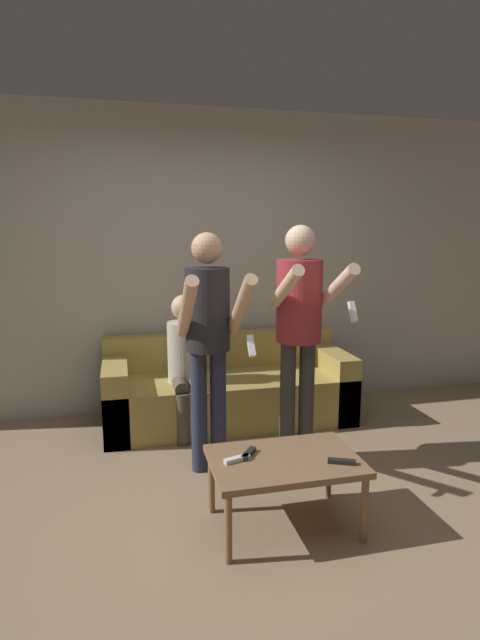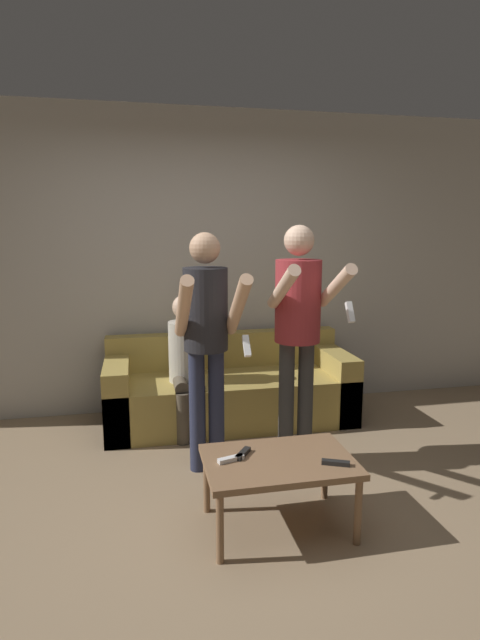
{
  "view_description": "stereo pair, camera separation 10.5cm",
  "coord_description": "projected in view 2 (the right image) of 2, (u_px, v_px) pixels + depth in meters",
  "views": [
    {
      "loc": [
        -0.66,
        -2.53,
        1.66
      ],
      "look_at": [
        0.21,
        1.1,
        0.97
      ],
      "focal_mm": 28.0,
      "sensor_mm": 36.0,
      "label": 1
    },
    {
      "loc": [
        -0.56,
        -2.55,
        1.66
      ],
      "look_at": [
        0.21,
        1.1,
        0.97
      ],
      "focal_mm": 28.0,
      "sensor_mm": 36.0,
      "label": 2
    }
  ],
  "objects": [
    {
      "name": "ground_plane",
      "position": [
        244.0,
        522.0,
        2.87
      ],
      "size": [
        14.0,
        14.0,
        0.0
      ],
      "primitive_type": "plane",
      "color": "#937A5B"
    },
    {
      "name": "wall_back",
      "position": [
        198.0,
        263.0,
        4.54
      ],
      "size": [
        6.4,
        0.06,
        2.7
      ],
      "color": "#B7B2A8",
      "rests_on": "ground_plane"
    },
    {
      "name": "couch",
      "position": [
        229.0,
        391.0,
        4.36
      ],
      "size": [
        2.1,
        0.8,
        0.73
      ],
      "color": "#AD9347",
      "rests_on": "ground_plane"
    },
    {
      "name": "person_standing_left",
      "position": [
        206.0,
        329.0,
        3.3
      ],
      "size": [
        0.42,
        0.7,
        1.64
      ],
      "color": "#282D47",
      "rests_on": "ground_plane"
    },
    {
      "name": "person_standing_right",
      "position": [
        298.0,
        318.0,
        3.43
      ],
      "size": [
        0.44,
        0.66,
        1.69
      ],
      "color": "#383838",
      "rests_on": "ground_plane"
    },
    {
      "name": "person_seated",
      "position": [
        187.0,
        359.0,
        4.06
      ],
      "size": [
        0.28,
        0.52,
        1.13
      ],
      "color": "brown",
      "rests_on": "ground_plane"
    },
    {
      "name": "coffee_table",
      "position": [
        279.0,
        466.0,
        2.75
      ],
      "size": [
        0.82,
        0.55,
        0.41
      ],
      "color": "#846042",
      "rests_on": "ground_plane"
    },
    {
      "name": "remote_near",
      "position": [
        336.0,
        463.0,
        2.67
      ],
      "size": [
        0.15,
        0.09,
        0.02
      ],
      "color": "black",
      "rests_on": "coffee_table"
    },
    {
      "name": "remote_mid",
      "position": [
        231.0,
        459.0,
        2.71
      ],
      "size": [
        0.15,
        0.08,
        0.02
      ],
      "color": "white",
      "rests_on": "coffee_table"
    },
    {
      "name": "remote_far",
      "position": [
        243.0,
        454.0,
        2.78
      ],
      "size": [
        0.12,
        0.14,
        0.02
      ],
      "color": "black",
      "rests_on": "coffee_table"
    }
  ]
}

